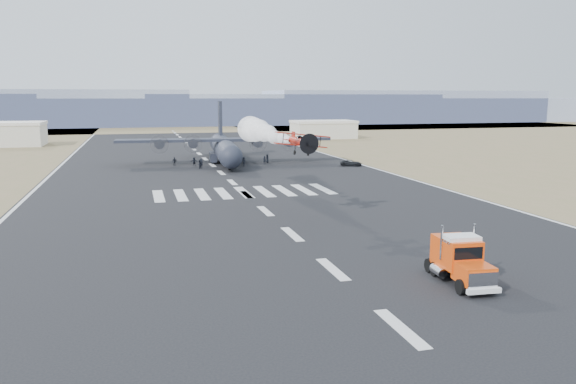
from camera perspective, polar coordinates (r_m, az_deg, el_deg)
name	(u,v)px	position (r m, az deg, el deg)	size (l,w,h in m)	color
ground	(401,328)	(34.86, 11.41, -13.42)	(500.00, 500.00, 0.00)	black
scrub_far	(169,128)	(259.34, -11.99, 6.40)	(500.00, 80.00, 0.00)	olive
runway_markings	(232,182)	(90.79, -5.69, 0.99)	(60.00, 260.00, 0.01)	silver
ridge_seg_c	(23,108)	(292.96, -25.31, 7.71)	(150.00, 50.00, 17.00)	#8894AD
ridge_seg_d	(165,112)	(289.03, -12.38, 7.99)	(150.00, 50.00, 13.00)	#8894AD
ridge_seg_e	(291,109)	(299.44, 0.26, 8.45)	(150.00, 50.00, 15.00)	#8894AD
ridge_seg_f	(403,106)	(322.86, 11.58, 8.52)	(150.00, 50.00, 17.00)	#8894AD
ridge_seg_g	(503,109)	(356.79, 21.03, 7.84)	(150.00, 50.00, 13.00)	#8894AD
hangar_right	(323,129)	(188.90, 3.61, 6.39)	(20.50, 12.50, 5.90)	beige
semi_truck	(460,259)	(43.48, 17.04, -6.53)	(3.19, 8.05, 3.57)	black
aerobatic_biplane	(301,141)	(62.61, 1.31, 5.16)	(6.25, 5.59, 2.66)	#B80C10
smoke_trail	(256,130)	(81.90, -3.27, 6.30)	(3.92, 24.02, 3.92)	white
transport_aircraft	(224,147)	(118.74, -6.48, 4.58)	(43.88, 36.08, 12.66)	#202430
support_vehicle	(351,163)	(112.58, 6.43, 2.95)	(1.99, 4.31, 1.20)	black
crew_a	(264,160)	(114.72, -2.41, 3.25)	(0.62, 0.51, 1.71)	black
crew_b	(224,162)	(112.96, -6.49, 3.07)	(0.77, 0.48, 1.59)	black
crew_c	(244,162)	(111.74, -4.54, 3.09)	(1.18, 0.55, 1.83)	black
crew_d	(175,162)	(114.34, -11.45, 3.05)	(1.01, 0.52, 1.72)	black
crew_e	(267,159)	(117.56, -2.12, 3.41)	(0.85, 0.52, 1.73)	black
crew_f	(194,162)	(113.78, -9.52, 3.07)	(1.57, 0.51, 1.70)	black
crew_g	(201,163)	(110.54, -8.82, 2.94)	(0.67, 0.55, 1.85)	black
crew_h	(200,164)	(108.39, -8.98, 2.78)	(0.85, 0.53, 1.76)	black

